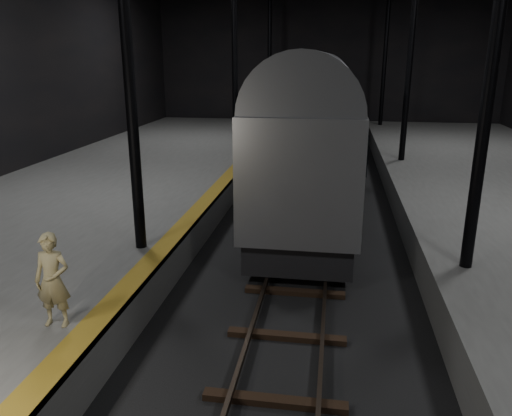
# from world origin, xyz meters

# --- Properties ---
(ground) EXTENTS (44.00, 44.00, 0.00)m
(ground) POSITION_xyz_m (0.00, 0.00, 0.00)
(ground) COLOR black
(ground) RESTS_ON ground
(platform_left) EXTENTS (9.00, 43.80, 1.00)m
(platform_left) POSITION_xyz_m (-7.50, 0.00, 0.50)
(platform_left) COLOR #545451
(platform_left) RESTS_ON ground
(tactile_strip) EXTENTS (0.50, 43.80, 0.01)m
(tactile_strip) POSITION_xyz_m (-3.25, 0.00, 1.00)
(tactile_strip) COLOR olive
(tactile_strip) RESTS_ON platform_left
(track) EXTENTS (2.40, 43.00, 0.24)m
(track) POSITION_xyz_m (0.00, 0.00, 0.07)
(track) COLOR #3F3328
(track) RESTS_ON ground
(train) EXTENTS (3.09, 20.64, 5.52)m
(train) POSITION_xyz_m (-0.00, 6.43, 3.08)
(train) COLOR #999BA0
(train) RESTS_ON ground
(woman) EXTENTS (0.64, 0.45, 1.69)m
(woman) POSITION_xyz_m (-3.85, -7.76, 1.84)
(woman) COLOR tan
(woman) RESTS_ON platform_left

